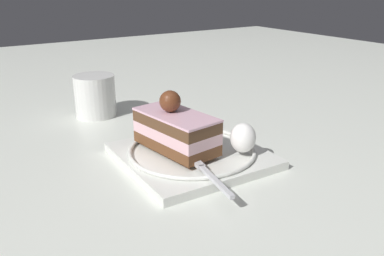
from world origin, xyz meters
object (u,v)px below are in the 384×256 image
at_px(fork, 207,172).
at_px(drink_glass_near, 95,98).
at_px(dessert_plate, 192,154).
at_px(cake_slice, 177,129).
at_px(whipped_cream_dollop, 243,138).

bearing_deg(fork, drink_glass_near, 1.76).
bearing_deg(fork, dessert_plate, -20.84).
xyz_separation_m(dessert_plate, drink_glass_near, (0.26, 0.04, 0.02)).
distance_m(cake_slice, fork, 0.09).
relative_size(dessert_plate, fork, 1.60).
bearing_deg(drink_glass_near, fork, -178.24).
xyz_separation_m(cake_slice, drink_glass_near, (0.25, 0.02, -0.01)).
height_order(dessert_plate, whipped_cream_dollop, whipped_cream_dollop).
bearing_deg(cake_slice, dessert_plate, -122.59).
relative_size(dessert_plate, cake_slice, 1.50).
bearing_deg(drink_glass_near, dessert_plate, -171.41).
bearing_deg(cake_slice, drink_glass_near, 4.98).
relative_size(cake_slice, fork, 1.07).
distance_m(cake_slice, drink_glass_near, 0.25).
relative_size(dessert_plate, drink_glass_near, 2.58).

